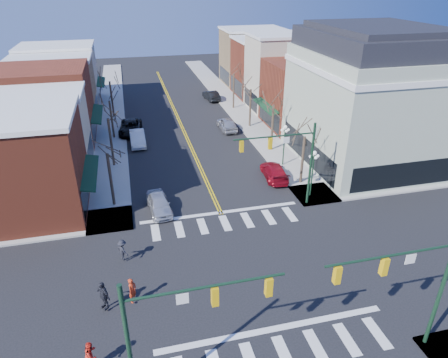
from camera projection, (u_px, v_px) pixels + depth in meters
ground at (248, 275)px, 25.81m from camera, size 160.00×160.00×0.00m
sidewalk_left at (111, 162)px, 41.19m from camera, size 3.50×70.00×0.15m
sidewalk_right at (271, 146)px, 44.92m from camera, size 3.50×70.00×0.15m
bldg_left_brick_a at (14, 168)px, 30.84m from camera, size 10.00×8.50×8.00m
bldg_left_stucco_a at (32, 136)px, 37.65m from camera, size 10.00×7.00×7.50m
bldg_left_brick_b at (44, 106)px, 44.33m from camera, size 10.00×9.00×8.50m
bldg_left_tan at (54, 91)px, 51.62m from camera, size 10.00×7.50×7.80m
bldg_left_stucco_b at (61, 76)px, 58.22m from camera, size 10.00×8.00×8.20m
bldg_right_brick_a at (308, 95)px, 49.54m from camera, size 10.00×8.50×8.00m
bldg_right_stucco at (285, 73)px, 55.78m from camera, size 10.00×7.00×10.00m
bldg_right_brick_b at (267, 68)px, 62.60m from camera, size 10.00×8.00×8.50m
bldg_right_tan at (252, 57)px, 69.40m from camera, size 10.00×8.00×9.00m
victorian_corner at (369, 97)px, 38.82m from camera, size 12.25×14.25×13.30m
traffic_mast_near_left at (174, 325)px, 16.09m from camera, size 6.60×0.28×7.20m
traffic_mast_near_right at (413, 280)px, 18.45m from camera, size 6.60×0.28×7.20m
traffic_mast_far_right at (290, 155)px, 31.24m from camera, size 6.60×0.28×7.20m
lamppost_corner at (313, 166)px, 33.55m from camera, size 0.36×0.36×4.33m
lamppost_midblock at (284, 139)px, 39.17m from camera, size 0.36×0.36×4.33m
tree_left_a at (111, 180)px, 32.44m from camera, size 0.24×0.24×4.76m
tree_left_b at (111, 143)px, 39.29m from camera, size 0.24×0.24×5.04m
tree_left_c at (112, 120)px, 46.31m from camera, size 0.24×0.24×4.55m
tree_left_d at (112, 100)px, 53.14m from camera, size 0.24×0.24×4.90m
tree_right_a at (302, 161)px, 36.05m from camera, size 0.24×0.24×4.62m
tree_right_b at (272, 128)px, 42.83m from camera, size 0.24×0.24×5.18m
tree_right_c at (250, 108)px, 49.83m from camera, size 0.24×0.24×4.83m
tree_right_d at (234, 92)px, 56.71m from camera, size 0.24×0.24×4.97m
car_left_near at (159, 204)px, 32.43m from camera, size 2.04×4.30×1.42m
car_left_mid at (138, 138)px, 45.26m from camera, size 1.69×4.69×1.54m
car_left_far at (130, 127)px, 48.54m from camera, size 3.09×5.70×1.52m
car_right_near at (274, 171)px, 37.78m from camera, size 2.37×4.92×1.38m
car_right_mid at (227, 124)px, 49.54m from camera, size 1.89×4.63×1.57m
car_right_far at (211, 95)px, 61.45m from camera, size 2.13×4.63×1.47m
pedestrian_red_a at (132, 290)px, 23.16m from camera, size 0.67×0.71×1.63m
pedestrian_red_b at (91, 355)px, 19.26m from camera, size 0.84×0.94×1.59m
pedestrian_dark_a at (103, 295)px, 22.64m from camera, size 1.01×1.15×1.86m
pedestrian_dark_b at (123, 250)px, 26.61m from camera, size 1.04×1.14×1.54m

